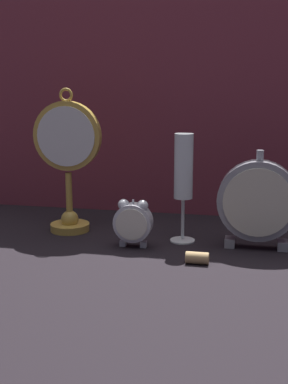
% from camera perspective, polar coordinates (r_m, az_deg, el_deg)
% --- Properties ---
extents(ground_plane, '(4.00, 4.00, 0.00)m').
position_cam_1_polar(ground_plane, '(1.03, -0.91, -6.61)').
color(ground_plane, black).
extents(fabric_backdrop_drape, '(1.51, 0.01, 0.58)m').
position_cam_1_polar(fabric_backdrop_drape, '(1.30, 2.25, 10.31)').
color(fabric_backdrop_drape, brown).
rests_on(fabric_backdrop_drape, ground_plane).
extents(pocket_watch_on_stand, '(0.15, 0.09, 0.31)m').
position_cam_1_polar(pocket_watch_on_stand, '(1.16, -8.12, 3.22)').
color(pocket_watch_on_stand, gold).
rests_on(pocket_watch_on_stand, ground_plane).
extents(alarm_clock_twin_bell, '(0.08, 0.03, 0.10)m').
position_cam_1_polar(alarm_clock_twin_bell, '(1.06, -1.18, -3.11)').
color(alarm_clock_twin_bell, silver).
rests_on(alarm_clock_twin_bell, ground_plane).
extents(mantel_clock_silver, '(0.16, 0.04, 0.20)m').
position_cam_1_polar(mantel_clock_silver, '(1.06, 12.05, -0.99)').
color(mantel_clock_silver, gray).
rests_on(mantel_clock_silver, ground_plane).
extents(champagne_flute, '(0.05, 0.05, 0.22)m').
position_cam_1_polar(champagne_flute, '(1.08, 4.23, 1.89)').
color(champagne_flute, silver).
rests_on(champagne_flute, ground_plane).
extents(wine_cork, '(0.04, 0.02, 0.02)m').
position_cam_1_polar(wine_cork, '(0.98, 5.70, -7.01)').
color(wine_cork, tan).
rests_on(wine_cork, ground_plane).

